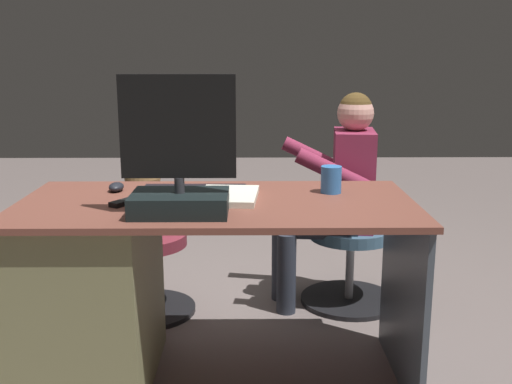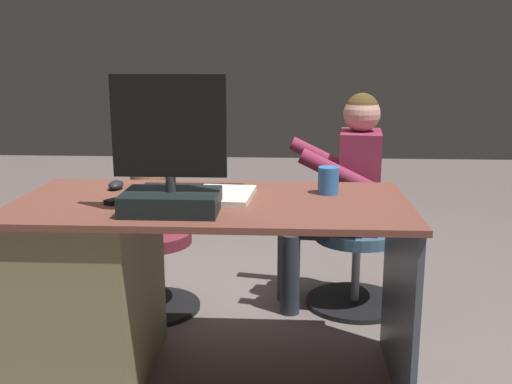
% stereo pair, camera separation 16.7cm
% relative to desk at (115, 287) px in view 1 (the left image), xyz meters
% --- Properties ---
extents(ground_plane, '(10.00, 10.00, 0.00)m').
position_rel_desk_xyz_m(ground_plane, '(-0.41, -0.37, -0.40)').
color(ground_plane, '#6C605D').
extents(desk, '(1.53, 0.74, 0.75)m').
position_rel_desk_xyz_m(desk, '(0.00, 0.00, 0.00)').
color(desk, brown).
rests_on(desk, ground_plane).
extents(monitor, '(0.40, 0.24, 0.49)m').
position_rel_desk_xyz_m(monitor, '(-0.29, 0.18, 0.49)').
color(monitor, black).
rests_on(monitor, desk).
extents(keyboard, '(0.42, 0.14, 0.02)m').
position_rel_desk_xyz_m(keyboard, '(-0.31, -0.16, 0.36)').
color(keyboard, black).
rests_on(keyboard, desk).
extents(computer_mouse, '(0.06, 0.10, 0.04)m').
position_rel_desk_xyz_m(computer_mouse, '(0.01, -0.18, 0.37)').
color(computer_mouse, black).
rests_on(computer_mouse, desk).
extents(cup, '(0.08, 0.08, 0.11)m').
position_rel_desk_xyz_m(cup, '(-0.87, -0.14, 0.41)').
color(cup, '#3372BF').
rests_on(cup, desk).
extents(tv_remote, '(0.12, 0.15, 0.02)m').
position_rel_desk_xyz_m(tv_remote, '(-0.07, 0.04, 0.36)').
color(tv_remote, black).
rests_on(tv_remote, desk).
extents(notebook_binder, '(0.24, 0.32, 0.02)m').
position_rel_desk_xyz_m(notebook_binder, '(-0.45, -0.04, 0.36)').
color(notebook_binder, silver).
rests_on(notebook_binder, desk).
extents(office_chair_teddy, '(0.49, 0.49, 0.42)m').
position_rel_desk_xyz_m(office_chair_teddy, '(-0.01, -0.65, -0.15)').
color(office_chair_teddy, black).
rests_on(office_chair_teddy, ground_plane).
extents(teddy_bear, '(0.27, 0.27, 0.39)m').
position_rel_desk_xyz_m(teddy_bear, '(-0.01, -0.67, 0.20)').
color(teddy_bear, '#997043').
rests_on(teddy_bear, office_chair_teddy).
extents(visitor_chair, '(0.51, 0.51, 0.42)m').
position_rel_desk_xyz_m(visitor_chair, '(-1.07, -0.77, -0.15)').
color(visitor_chair, black).
rests_on(visitor_chair, ground_plane).
extents(person, '(0.53, 0.51, 1.12)m').
position_rel_desk_xyz_m(person, '(-0.99, -0.76, 0.25)').
color(person, maroon).
rests_on(person, ground_plane).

